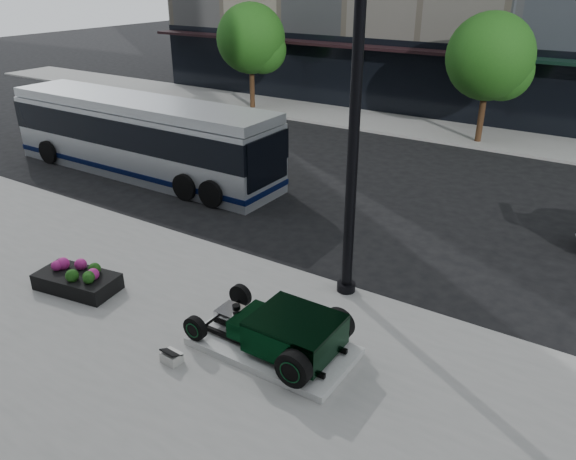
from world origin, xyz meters
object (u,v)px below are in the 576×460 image
Objects in this scene: hot_rod at (286,331)px; transit_bus at (141,136)px; flower_planter at (77,280)px; lamppost at (354,140)px.

transit_bus reaches higher than hot_rod.
hot_rod is 1.47× the size of flower_planter.
hot_rod is at bearing -87.01° from lamppost.
transit_bus reaches higher than flower_planter.
transit_bus is (-11.24, 6.82, 0.79)m from hot_rod.
hot_rod is 13.17m from transit_bus.
lamppost is at bearing 32.36° from flower_planter.
hot_rod is 0.39× the size of lamppost.
flower_planter is at bearing -147.64° from lamppost.
flower_planter is 0.18× the size of transit_bus.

